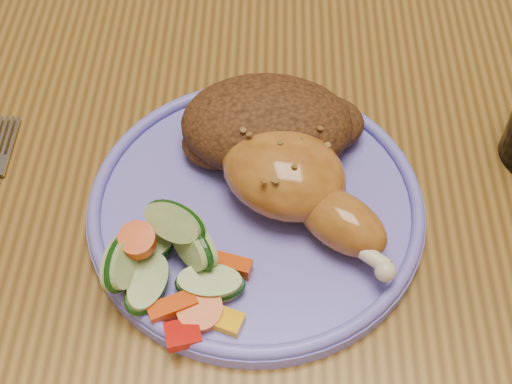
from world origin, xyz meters
TOP-DOWN VIEW (x-y plane):
  - dining_table at (0.00, 0.00)m, footprint 0.90×1.40m
  - plate at (-0.04, -0.13)m, footprint 0.26×0.26m
  - plate_rim at (-0.04, -0.13)m, footprint 0.26×0.26m
  - chicken_leg at (-0.00, -0.13)m, footprint 0.15×0.15m
  - rice_pilaf at (-0.03, -0.07)m, footprint 0.15×0.10m
  - vegetable_pile at (-0.09, -0.20)m, footprint 0.11×0.11m

SIDE VIEW (x-z plane):
  - dining_table at x=0.00m, z-range 0.29..1.04m
  - plate at x=-0.04m, z-range 0.75..0.76m
  - plate_rim at x=-0.04m, z-range 0.76..0.77m
  - vegetable_pile at x=-0.09m, z-range 0.75..0.81m
  - rice_pilaf at x=-0.03m, z-range 0.76..0.81m
  - chicken_leg at x=0.00m, z-range 0.76..0.81m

